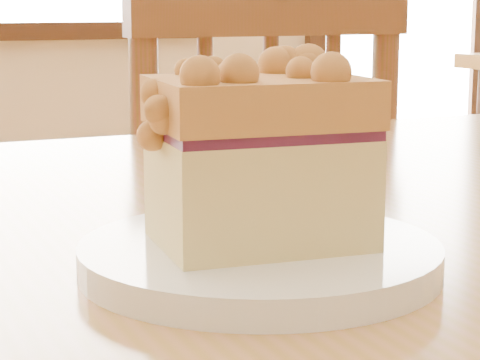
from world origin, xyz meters
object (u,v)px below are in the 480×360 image
object	(u,v)px
cafe_table_main	(382,317)
cake_slice	(255,152)
plate	(260,258)
cafe_chair_main	(229,295)

from	to	relation	value
cafe_table_main	cake_slice	size ratio (longest dim) A/B	9.72
cafe_table_main	plate	size ratio (longest dim) A/B	6.06
cake_slice	cafe_table_main	bearing A→B (deg)	44.51
cafe_table_main	cake_slice	distance (m)	0.29
cafe_table_main	cafe_chair_main	world-z (taller)	cafe_chair_main
cafe_chair_main	plate	size ratio (longest dim) A/B	4.57
plate	cafe_chair_main	bearing A→B (deg)	70.53
cafe_table_main	cake_slice	xyz separation A→B (m)	(-0.17, -0.16, 0.17)
cafe_chair_main	plate	bearing A→B (deg)	69.55
cafe_chair_main	cake_slice	bearing A→B (deg)	69.35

